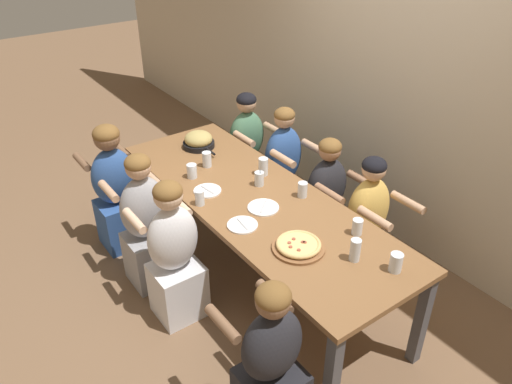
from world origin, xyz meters
name	(u,v)px	position (x,y,z in m)	size (l,w,h in m)	color
ground_plane	(256,279)	(0.00, 0.00, 0.00)	(18.00, 18.00, 0.00)	brown
restaurant_back_panel	(400,53)	(0.00, 1.39, 1.60)	(10.00, 0.06, 3.20)	beige
dining_table	(256,206)	(0.00, 0.00, 0.70)	(2.63, 0.89, 0.78)	brown
pizza_board_main	(298,246)	(0.64, -0.13, 0.80)	(0.33, 0.33, 0.05)	brown
skillet_bowl	(199,141)	(-0.96, 0.08, 0.83)	(0.40, 0.27, 0.14)	black
empty_plate_a	(207,191)	(-0.28, -0.24, 0.78)	(0.21, 0.21, 0.02)	white
empty_plate_b	(263,207)	(0.14, -0.04, 0.78)	(0.22, 0.22, 0.02)	white
empty_plate_c	(242,225)	(0.23, -0.28, 0.78)	(0.21, 0.21, 0.02)	white
cocktail_glass_blue	(259,179)	(-0.13, 0.13, 0.82)	(0.07, 0.07, 0.14)	silver
drinking_glass_a	(263,168)	(-0.25, 0.25, 0.84)	(0.07, 0.07, 0.14)	silver
drinking_glass_b	(302,191)	(0.18, 0.28, 0.82)	(0.07, 0.07, 0.11)	silver
drinking_glass_c	(200,199)	(-0.16, -0.37, 0.82)	(0.07, 0.07, 0.11)	silver
drinking_glass_d	(355,250)	(0.92, 0.07, 0.85)	(0.07, 0.07, 0.15)	silver
drinking_glass_e	(192,172)	(-0.53, -0.23, 0.82)	(0.08, 0.08, 0.11)	silver
drinking_glass_f	(207,160)	(-0.62, -0.04, 0.83)	(0.07, 0.07, 0.12)	silver
drinking_glass_g	(396,262)	(1.13, 0.19, 0.84)	(0.08, 0.08, 0.12)	silver
drinking_glass_h	(357,228)	(0.74, 0.27, 0.82)	(0.07, 0.07, 0.11)	silver
diner_near_center	(175,257)	(-0.04, -0.67, 0.51)	(0.51, 0.40, 1.12)	silver
diner_near_midleft	(146,227)	(-0.50, -0.67, 0.51)	(0.51, 0.40, 1.12)	#99999E
diner_far_midright	(366,229)	(0.49, 0.67, 0.50)	(0.51, 0.40, 1.11)	gold
diner_near_right	(271,367)	(1.06, -0.67, 0.48)	(0.51, 0.40, 1.07)	#232328
diner_near_left	(116,192)	(-1.08, -0.67, 0.53)	(0.51, 0.40, 1.13)	#2D5193
diner_far_center	(325,205)	(0.05, 0.67, 0.48)	(0.51, 0.40, 1.08)	#232328
diner_far_left	(247,152)	(-1.07, 0.67, 0.50)	(0.51, 0.40, 1.10)	#477556
diner_far_midleft	(283,174)	(-0.51, 0.67, 0.52)	(0.51, 0.40, 1.14)	#2D5193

